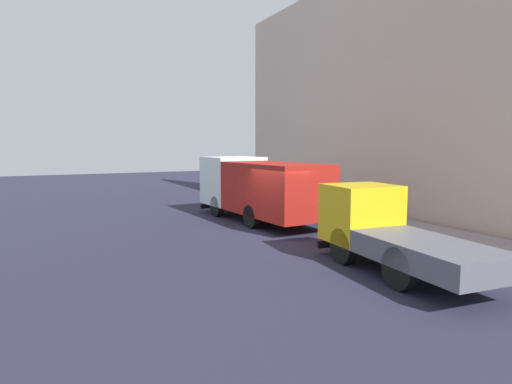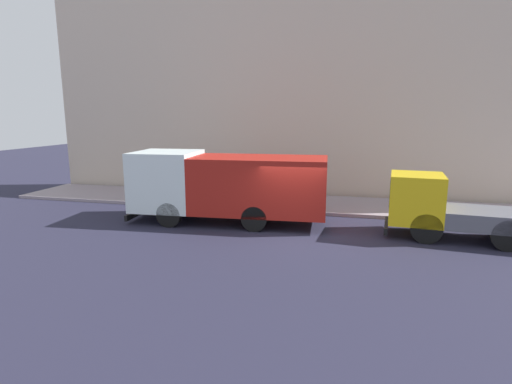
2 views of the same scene
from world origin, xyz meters
TOP-DOWN VIEW (x-y plane):
  - ground at (0.00, 0.00)m, footprint 80.00×80.00m
  - sidewalk at (4.91, 0.00)m, footprint 3.82×30.00m
  - building_facade at (7.32, 0.00)m, footprint 0.50×30.00m
  - large_utility_truck at (1.10, 2.89)m, footprint 3.03×8.02m
  - small_flatbed_truck at (0.76, -5.48)m, footprint 2.48×5.86m
  - pedestrian_walking at (4.35, 5.13)m, footprint 0.55×0.55m
  - traffic_cone_orange at (3.81, 6.66)m, footprint 0.43×0.43m

SIDE VIEW (x-z plane):
  - ground at x=0.00m, z-range 0.00..0.00m
  - sidewalk at x=4.91m, z-range 0.00..0.15m
  - traffic_cone_orange at x=3.81m, z-range 0.15..0.76m
  - pedestrian_walking at x=4.35m, z-range 0.18..1.83m
  - small_flatbed_truck at x=0.76m, z-range -0.05..2.21m
  - large_utility_truck at x=1.10m, z-range 0.16..3.01m
  - building_facade at x=7.32m, z-range 0.00..12.31m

